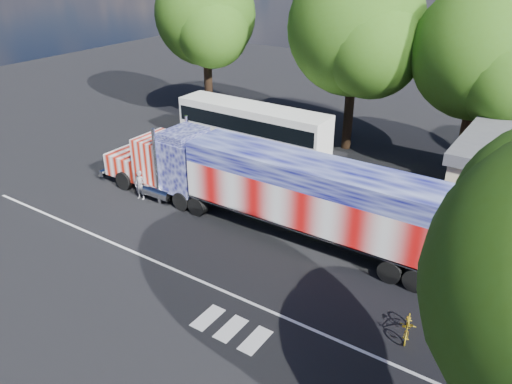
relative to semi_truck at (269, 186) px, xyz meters
The scene contains 9 objects.
ground 4.01m from the semi_truck, 104.11° to the right, with size 100.00×100.00×0.00m, color black.
lane_markings 7.33m from the semi_truck, 82.21° to the right, with size 30.00×2.67×0.01m.
semi_truck is the anchor object (origin of this frame).
coach_bus 11.32m from the semi_truck, 128.60° to the left, with size 12.04×2.80×3.50m.
woman 8.55m from the semi_truck, 169.21° to the right, with size 0.67×0.44×1.85m, color slate.
bicycle 10.40m from the semi_truck, 24.61° to the right, with size 0.60×1.73×0.91m, color gold.
tree_nw_a 19.75m from the semi_truck, 138.33° to the left, with size 8.49×8.08×13.06m.
tree_ne_a 15.73m from the semi_truck, 60.87° to the left, with size 8.77×8.36×12.39m.
tree_n_mid 14.85m from the semi_truck, 95.61° to the left, with size 9.98×9.50×13.64m.
Camera 1 is at (13.59, -17.27, 13.98)m, focal length 35.00 mm.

